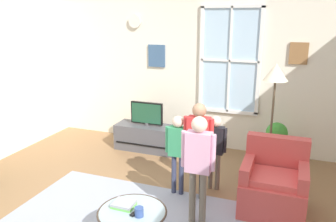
% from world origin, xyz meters
% --- Properties ---
extents(back_wall, '(5.96, 0.17, 2.97)m').
position_xyz_m(back_wall, '(0.01, 2.81, 1.49)').
color(back_wall, silver).
rests_on(back_wall, ground_plane).
extents(tv_stand, '(1.12, 0.44, 0.46)m').
position_xyz_m(tv_stand, '(-0.87, 2.19, 0.23)').
color(tv_stand, '#4C4C51').
rests_on(tv_stand, ground_plane).
extents(television, '(0.59, 0.08, 0.42)m').
position_xyz_m(television, '(-0.87, 2.18, 0.67)').
color(television, '#4C4C4C').
rests_on(television, tv_stand).
extents(armchair, '(0.76, 0.74, 0.87)m').
position_xyz_m(armchair, '(1.38, 0.95, 0.33)').
color(armchair, '#D14C47').
rests_on(armchair, ground_plane).
extents(coffee_table, '(0.71, 0.71, 0.43)m').
position_xyz_m(coffee_table, '(0.09, -0.33, 0.39)').
color(coffee_table, '#99B2B7').
rests_on(coffee_table, ground_plane).
extents(book_stack, '(0.22, 0.18, 0.05)m').
position_xyz_m(book_stack, '(-0.03, -0.28, 0.45)').
color(book_stack, '#6FC855').
rests_on(book_stack, coffee_table).
extents(cup, '(0.09, 0.09, 0.09)m').
position_xyz_m(cup, '(0.19, -0.38, 0.47)').
color(cup, '#334C8C').
rests_on(cup, coffee_table).
extents(remote_near_books, '(0.07, 0.15, 0.02)m').
position_xyz_m(remote_near_books, '(0.14, -0.35, 0.43)').
color(remote_near_books, black).
rests_on(remote_near_books, coffee_table).
extents(person_green_shirt, '(0.33, 0.15, 1.09)m').
position_xyz_m(person_green_shirt, '(0.15, 0.89, 0.69)').
color(person_green_shirt, '#333851').
rests_on(person_green_shirt, ground_plane).
extents(person_black_shirt, '(0.32, 0.14, 1.05)m').
position_xyz_m(person_black_shirt, '(0.58, 1.19, 0.66)').
color(person_black_shirt, '#726656').
rests_on(person_black_shirt, ground_plane).
extents(person_pink_shirt, '(0.39, 0.18, 1.29)m').
position_xyz_m(person_pink_shirt, '(0.59, 0.33, 0.81)').
color(person_pink_shirt, '#726656').
rests_on(person_pink_shirt, ground_plane).
extents(person_red_shirt, '(0.39, 0.18, 1.29)m').
position_xyz_m(person_red_shirt, '(0.43, 0.87, 0.81)').
color(person_red_shirt, black).
rests_on(person_red_shirt, ground_plane).
extents(potted_plant_by_window, '(0.34, 0.34, 0.69)m').
position_xyz_m(potted_plant_by_window, '(1.31, 2.36, 0.39)').
color(potted_plant_by_window, silver).
rests_on(potted_plant_by_window, ground_plane).
extents(floor_lamp, '(0.32, 0.32, 1.73)m').
position_xyz_m(floor_lamp, '(1.26, 1.53, 1.45)').
color(floor_lamp, black).
rests_on(floor_lamp, ground_plane).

